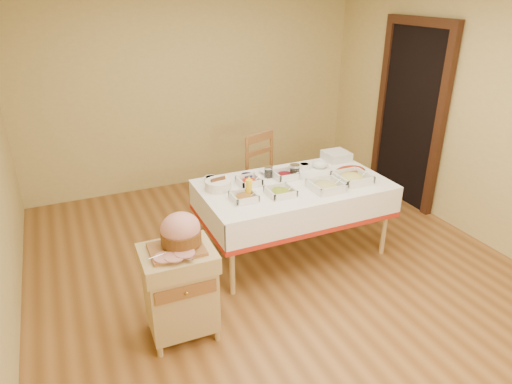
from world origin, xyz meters
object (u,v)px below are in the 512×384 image
(dining_table, at_px, (293,199))
(ham_on_board, at_px, (180,233))
(brass_platter, at_px, (350,171))
(preserve_jar_right, at_px, (295,171))
(butcher_cart, at_px, (180,288))
(dining_chair, at_px, (268,177))
(bread_basket, at_px, (218,185))
(preserve_jar_left, at_px, (268,172))
(mustard_bottle, at_px, (249,187))
(plate_stack, at_px, (336,156))

(dining_table, xyz_separation_m, ham_on_board, (-1.32, -0.70, 0.28))
(ham_on_board, bearing_deg, brass_platter, 19.67)
(preserve_jar_right, relative_size, brass_platter, 0.40)
(dining_table, height_order, butcher_cart, same)
(dining_table, height_order, dining_chair, dining_chair)
(butcher_cart, height_order, bread_basket, bread_basket)
(butcher_cart, distance_m, brass_platter, 2.19)
(preserve_jar_left, relative_size, preserve_jar_right, 0.85)
(preserve_jar_left, distance_m, brass_platter, 0.85)
(mustard_bottle, relative_size, brass_platter, 0.60)
(butcher_cart, height_order, preserve_jar_right, preserve_jar_right)
(dining_table, xyz_separation_m, dining_chair, (0.10, 0.78, -0.08))
(butcher_cart, height_order, ham_on_board, ham_on_board)
(butcher_cart, height_order, preserve_jar_left, preserve_jar_left)
(butcher_cart, distance_m, dining_chair, 2.10)
(preserve_jar_right, height_order, brass_platter, preserve_jar_right)
(butcher_cart, relative_size, ham_on_board, 1.83)
(preserve_jar_left, bearing_deg, brass_platter, -16.24)
(dining_chair, height_order, preserve_jar_left, dining_chair)
(dining_chair, bearing_deg, preserve_jar_left, -115.82)
(ham_on_board, xyz_separation_m, preserve_jar_right, (1.41, 0.85, -0.06))
(butcher_cart, bearing_deg, preserve_jar_left, 39.12)
(plate_stack, bearing_deg, bread_basket, -171.47)
(preserve_jar_left, bearing_deg, dining_table, -57.86)
(dining_table, xyz_separation_m, plate_stack, (0.74, 0.39, 0.21))
(ham_on_board, xyz_separation_m, mustard_bottle, (0.81, 0.63, -0.03))
(butcher_cart, relative_size, plate_stack, 2.92)
(mustard_bottle, bearing_deg, brass_platter, 4.11)
(dining_chair, distance_m, preserve_jar_right, 0.70)
(mustard_bottle, xyz_separation_m, brass_platter, (1.17, 0.08, -0.07))
(preserve_jar_left, xyz_separation_m, plate_stack, (0.89, 0.14, -0.00))
(dining_chair, distance_m, brass_platter, 0.99)
(preserve_jar_right, distance_m, plate_stack, 0.70)
(butcher_cart, distance_m, plate_stack, 2.41)
(ham_on_board, bearing_deg, dining_table, 27.92)
(butcher_cart, bearing_deg, dining_table, 28.27)
(preserve_jar_left, relative_size, brass_platter, 0.34)
(ham_on_board, bearing_deg, dining_chair, 46.12)
(mustard_bottle, relative_size, bread_basket, 0.78)
(dining_chair, xyz_separation_m, brass_platter, (0.56, -0.77, 0.26))
(plate_stack, relative_size, brass_platter, 0.80)
(butcher_cart, height_order, dining_chair, dining_chair)
(preserve_jar_right, bearing_deg, brass_platter, -13.23)
(dining_table, relative_size, ham_on_board, 4.38)
(dining_table, bearing_deg, preserve_jar_right, 59.31)
(plate_stack, bearing_deg, preserve_jar_left, -171.08)
(preserve_jar_right, bearing_deg, preserve_jar_left, 156.97)
(brass_platter, bearing_deg, preserve_jar_left, 163.76)
(plate_stack, bearing_deg, preserve_jar_right, -159.54)
(butcher_cart, xyz_separation_m, preserve_jar_right, (1.45, 0.88, 0.39))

